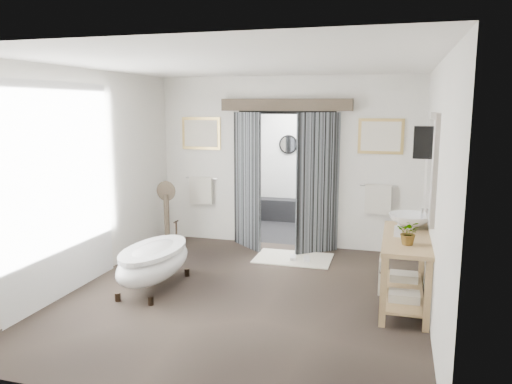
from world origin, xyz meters
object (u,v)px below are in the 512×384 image
vanity (403,264)px  rug (293,258)px  basin (410,221)px  clawfoot_tub (154,261)px

vanity → rug: (-1.65, 1.43, -0.50)m
rug → basin: bearing=-29.9°
clawfoot_tub → rug: 2.37m
vanity → rug: vanity is taller
vanity → basin: 0.63m
basin → vanity: bearing=-90.4°
vanity → basin: size_ratio=2.92×
clawfoot_tub → vanity: size_ratio=0.97×
basin → rug: bearing=158.8°
clawfoot_tub → basin: basin is taller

